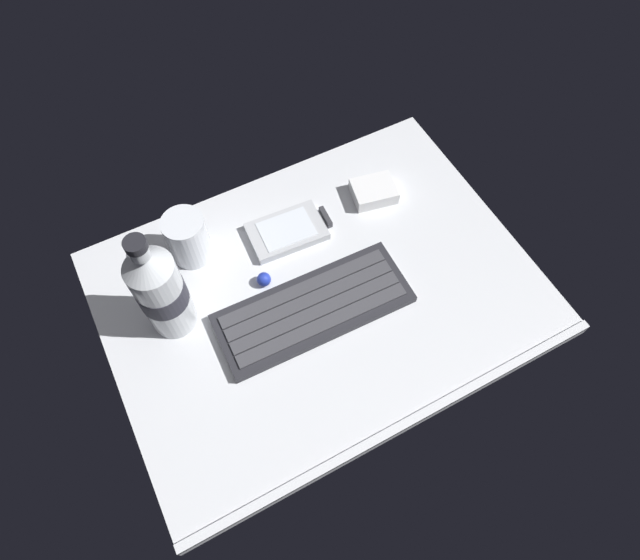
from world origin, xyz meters
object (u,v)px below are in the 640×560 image
at_px(juice_cup, 188,239).
at_px(water_bottle, 160,290).
at_px(keyboard, 313,308).
at_px(handheld_device, 290,230).
at_px(charger_block, 374,191).
at_px(trackball_mouse, 264,279).

bearing_deg(juice_cup, water_bottle, -124.31).
bearing_deg(keyboard, juice_cup, 124.28).
relative_size(handheld_device, water_bottle, 0.63).
distance_m(keyboard, charger_block, 0.24).
height_order(handheld_device, charger_block, charger_block).
distance_m(juice_cup, charger_block, 0.31).
bearing_deg(water_bottle, handheld_device, 15.00).
bearing_deg(juice_cup, charger_block, -6.46).
xyz_separation_m(handheld_device, juice_cup, (-0.15, 0.04, 0.03)).
relative_size(keyboard, trackball_mouse, 13.31).
bearing_deg(charger_block, juice_cup, 173.54).
distance_m(water_bottle, charger_block, 0.39).
height_order(keyboard, water_bottle, water_bottle).
xyz_separation_m(keyboard, water_bottle, (-0.19, 0.08, 0.08)).
height_order(handheld_device, juice_cup, juice_cup).
distance_m(keyboard, juice_cup, 0.22).
bearing_deg(handheld_device, charger_block, 0.64).
xyz_separation_m(juice_cup, trackball_mouse, (0.08, -0.10, -0.03)).
xyz_separation_m(juice_cup, charger_block, (0.31, -0.04, -0.03)).
bearing_deg(water_bottle, juice_cup, 55.69).
height_order(keyboard, trackball_mouse, trackball_mouse).
bearing_deg(trackball_mouse, charger_block, 16.00).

